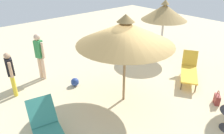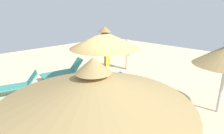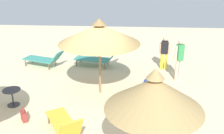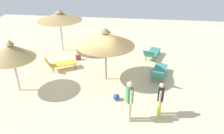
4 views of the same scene
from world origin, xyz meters
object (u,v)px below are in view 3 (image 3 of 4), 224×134
(person_standing_far_left, at_px, (180,57))
(handbag, at_px, (24,116))
(lounge_chair_back, at_px, (99,58))
(lounge_chair_far_right, at_px, (45,59))
(beach_ball, at_px, (147,82))
(parasol_umbrella_near_left, at_px, (154,94))
(person_standing_front, at_px, (164,51))
(parasol_umbrella_near_right, at_px, (99,34))
(lounge_chair_center, at_px, (64,124))
(side_table_round, at_px, (12,95))

(person_standing_far_left, bearing_deg, handbag, 33.42)
(lounge_chair_back, xyz_separation_m, person_standing_far_left, (-3.45, 1.38, 0.61))
(lounge_chair_far_right, xyz_separation_m, handbag, (-0.74, 4.53, -0.25))
(person_standing_far_left, height_order, beach_ball, person_standing_far_left)
(parasol_umbrella_near_left, height_order, handbag, parasol_umbrella_near_left)
(person_standing_far_left, relative_size, person_standing_front, 1.16)
(parasol_umbrella_near_right, xyz_separation_m, person_standing_far_left, (-3.08, -1.37, -1.23))
(parasol_umbrella_near_left, bearing_deg, parasol_umbrella_near_right, -68.51)
(lounge_chair_center, height_order, side_table_round, lounge_chair_center)
(lounge_chair_far_right, bearing_deg, parasol_umbrella_near_left, 124.44)
(person_standing_far_left, height_order, person_standing_front, person_standing_far_left)
(parasol_umbrella_near_right, height_order, handbag, parasol_umbrella_near_right)
(lounge_chair_back, xyz_separation_m, person_standing_front, (-3.00, 0.17, 0.46))
(parasol_umbrella_near_left, xyz_separation_m, lounge_chair_back, (1.95, -6.75, -1.63))
(lounge_chair_center, xyz_separation_m, person_standing_front, (-3.30, -5.35, 0.44))
(lounge_chair_far_right, height_order, beach_ball, lounge_chair_far_right)
(parasol_umbrella_near_right, height_order, person_standing_front, parasol_umbrella_near_right)
(person_standing_far_left, xyz_separation_m, beach_ball, (1.29, 0.63, -0.88))
(lounge_chair_back, bearing_deg, person_standing_far_left, 158.27)
(beach_ball, bearing_deg, side_table_round, 22.15)
(person_standing_front, bearing_deg, lounge_chair_center, 58.34)
(parasol_umbrella_near_left, height_order, lounge_chair_center, parasol_umbrella_near_left)
(lounge_chair_back, distance_m, lounge_chair_far_right, 2.50)
(handbag, bearing_deg, parasol_umbrella_near_left, 152.30)
(side_table_round, bearing_deg, parasol_umbrella_near_left, 147.23)
(person_standing_far_left, distance_m, person_standing_front, 1.30)
(lounge_chair_back, height_order, person_standing_far_left, person_standing_far_left)
(lounge_chair_center, distance_m, beach_ball, 4.30)
(parasol_umbrella_near_left, height_order, lounge_chair_back, parasol_umbrella_near_left)
(parasol_umbrella_near_right, relative_size, lounge_chair_far_right, 1.38)
(side_table_round, height_order, beach_ball, side_table_round)
(lounge_chair_far_right, bearing_deg, person_standing_front, -178.81)
(lounge_chair_center, distance_m, side_table_round, 2.71)
(handbag, distance_m, side_table_round, 1.19)
(lounge_chair_back, relative_size, handbag, 4.76)
(parasol_umbrella_near_right, height_order, side_table_round, parasol_umbrella_near_right)
(person_standing_far_left, distance_m, side_table_round, 6.47)
(beach_ball, bearing_deg, lounge_chair_center, 54.95)
(lounge_chair_far_right, xyz_separation_m, side_table_round, (-0.00, 3.61, -0.02))
(parasol_umbrella_near_right, distance_m, handbag, 3.62)
(parasol_umbrella_near_left, distance_m, lounge_chair_center, 3.04)
(handbag, relative_size, side_table_round, 0.79)
(lounge_chair_back, bearing_deg, parasol_umbrella_near_left, 106.15)
(person_standing_front, bearing_deg, lounge_chair_back, -3.19)
(parasol_umbrella_near_left, bearing_deg, lounge_chair_back, -73.85)
(person_standing_front, bearing_deg, parasol_umbrella_near_left, 80.98)
(lounge_chair_far_right, bearing_deg, person_standing_far_left, 169.54)
(person_standing_far_left, bearing_deg, parasol_umbrella_near_left, 74.40)
(lounge_chair_far_right, distance_m, beach_ball, 4.96)
(parasol_umbrella_near_left, bearing_deg, beach_ball, -92.52)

